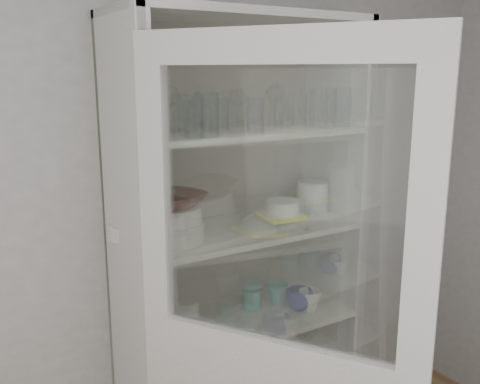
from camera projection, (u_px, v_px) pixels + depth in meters
wall_back at (172, 212)px, 2.27m from camera, size 3.60×0.02×2.60m
pantry_cabinet at (232, 294)px, 2.32m from camera, size 1.00×0.45×2.10m
tumbler_0 at (156, 115)px, 1.78m from camera, size 0.09×0.09×0.16m
tumbler_1 at (209, 115)px, 1.84m from camera, size 0.09×0.09×0.15m
tumbler_2 at (195, 118)px, 1.82m from camera, size 0.08×0.08×0.13m
tumbler_3 at (255, 115)px, 1.96m from camera, size 0.07×0.07×0.13m
tumbler_4 at (255, 115)px, 1.97m from camera, size 0.08×0.08×0.13m
tumbler_5 at (319, 108)px, 2.15m from camera, size 0.09×0.09×0.15m
tumbler_6 at (342, 107)px, 2.19m from camera, size 0.08×0.08×0.16m
tumbler_7 at (140, 114)px, 1.89m from camera, size 0.09×0.09×0.15m
tumbler_8 at (188, 113)px, 1.94m from camera, size 0.08×0.08×0.14m
tumbler_9 at (221, 114)px, 2.06m from camera, size 0.06×0.06×0.12m
tumbler_10 at (209, 112)px, 2.04m from camera, size 0.08×0.08×0.14m
tumbler_11 at (299, 111)px, 2.21m from camera, size 0.07×0.07×0.12m
goblet_0 at (170, 106)px, 2.01m from camera, size 0.08×0.08×0.19m
goblet_1 at (199, 109)px, 2.07m from camera, size 0.07×0.07×0.16m
goblet_2 at (238, 106)px, 2.19m from camera, size 0.08×0.08×0.17m
goblet_3 at (275, 102)px, 2.30m from camera, size 0.08×0.08×0.19m
plate_stack_front at (176, 232)px, 2.00m from camera, size 0.22×0.22×0.07m
plate_stack_back at (136, 229)px, 2.06m from camera, size 0.22×0.22×0.06m
cream_bowl at (175, 215)px, 1.99m from camera, size 0.25×0.25×0.06m
terracotta_bowl at (175, 200)px, 1.97m from camera, size 0.28×0.28×0.05m
glass_platter at (283, 220)px, 2.25m from camera, size 0.44×0.44×0.02m
yellow_trivet at (283, 216)px, 2.25m from camera, size 0.20×0.20×0.01m
white_ramekin at (283, 208)px, 2.24m from camera, size 0.19×0.19×0.06m
grey_bowl_stack at (312, 197)px, 2.41m from camera, size 0.14×0.14×0.14m
mug_blue at (300, 299)px, 2.34m from camera, size 0.15×0.15×0.09m
mug_teal at (277, 294)px, 2.39m from camera, size 0.13×0.13×0.10m
mug_white at (310, 300)px, 2.33m from camera, size 0.11×0.11×0.09m
teal_jar at (252, 296)px, 2.36m from camera, size 0.08×0.08×0.10m
measuring_cups at (193, 337)px, 2.06m from camera, size 0.10×0.10×0.04m
white_canister at (187, 314)px, 2.16m from camera, size 0.13×0.13×0.12m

